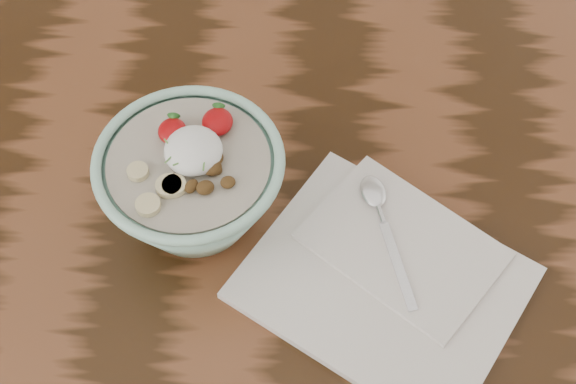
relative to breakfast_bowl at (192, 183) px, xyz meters
The scene contains 4 objects.
table 18.00cm from the breakfast_bowl, 138.09° to the right, with size 160.00×90.00×75.00cm.
breakfast_bowl is the anchor object (origin of this frame).
napkin 22.94cm from the breakfast_bowl, 18.49° to the right, with size 35.03×33.35×1.69cm.
spoon 20.72cm from the breakfast_bowl, ahead, with size 6.26×16.89×0.89cm.
Camera 1 is at (17.92, -41.05, 152.19)cm, focal length 50.00 mm.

